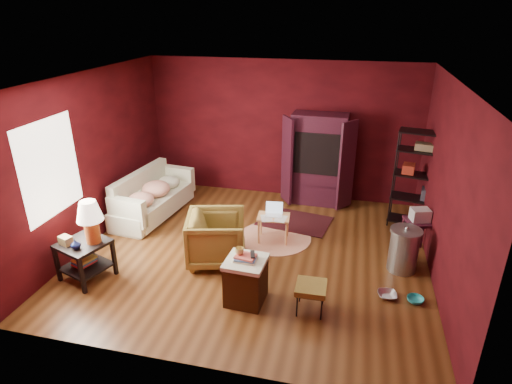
{
  "coord_description": "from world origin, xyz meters",
  "views": [
    {
      "loc": [
        1.43,
        -5.88,
        3.71
      ],
      "look_at": [
        0.0,
        0.2,
        1.0
      ],
      "focal_mm": 30.0,
      "sensor_mm": 36.0,
      "label": 1
    }
  ],
  "objects_px": {
    "sofa": "(150,198)",
    "hamper": "(246,280)",
    "side_table": "(87,233)",
    "armchair": "(216,236)",
    "laptop_desk": "(274,219)",
    "tv_armoire": "(318,158)",
    "wire_shelving": "(420,176)"
  },
  "relations": [
    {
      "from": "sofa",
      "to": "hamper",
      "type": "relative_size",
      "value": 2.5
    },
    {
      "from": "sofa",
      "to": "tv_armoire",
      "type": "distance_m",
      "value": 3.37
    },
    {
      "from": "side_table",
      "to": "hamper",
      "type": "relative_size",
      "value": 1.67
    },
    {
      "from": "hamper",
      "to": "tv_armoire",
      "type": "xyz_separation_m",
      "value": [
        0.59,
        3.49,
        0.62
      ]
    },
    {
      "from": "armchair",
      "to": "wire_shelving",
      "type": "relative_size",
      "value": 0.5
    },
    {
      "from": "sofa",
      "to": "side_table",
      "type": "xyz_separation_m",
      "value": [
        0.09,
        -2.1,
        0.38
      ]
    },
    {
      "from": "armchair",
      "to": "laptop_desk",
      "type": "xyz_separation_m",
      "value": [
        0.74,
        0.84,
        -0.03
      ]
    },
    {
      "from": "armchair",
      "to": "wire_shelving",
      "type": "height_order",
      "value": "wire_shelving"
    },
    {
      "from": "hamper",
      "to": "wire_shelving",
      "type": "relative_size",
      "value": 0.41
    },
    {
      "from": "sofa",
      "to": "wire_shelving",
      "type": "relative_size",
      "value": 1.04
    },
    {
      "from": "side_table",
      "to": "hamper",
      "type": "xyz_separation_m",
      "value": [
        2.35,
        -0.02,
        -0.4
      ]
    },
    {
      "from": "sofa",
      "to": "wire_shelving",
      "type": "xyz_separation_m",
      "value": [
        4.88,
        0.7,
        0.62
      ]
    },
    {
      "from": "sofa",
      "to": "wire_shelving",
      "type": "distance_m",
      "value": 4.97
    },
    {
      "from": "armchair",
      "to": "side_table",
      "type": "xyz_separation_m",
      "value": [
        -1.65,
        -0.85,
        0.3
      ]
    },
    {
      "from": "sofa",
      "to": "wire_shelving",
      "type": "bearing_deg",
      "value": -76.81
    },
    {
      "from": "armchair",
      "to": "sofa",
      "type": "bearing_deg",
      "value": 40.22
    },
    {
      "from": "armchair",
      "to": "tv_armoire",
      "type": "distance_m",
      "value": 2.96
    },
    {
      "from": "laptop_desk",
      "to": "tv_armoire",
      "type": "bearing_deg",
      "value": 67.4
    },
    {
      "from": "tv_armoire",
      "to": "side_table",
      "type": "bearing_deg",
      "value": -128.5
    },
    {
      "from": "armchair",
      "to": "wire_shelving",
      "type": "xyz_separation_m",
      "value": [
        3.14,
        1.95,
        0.54
      ]
    },
    {
      "from": "armchair",
      "to": "laptop_desk",
      "type": "bearing_deg",
      "value": -55.45
    },
    {
      "from": "armchair",
      "to": "tv_armoire",
      "type": "relative_size",
      "value": 0.48
    },
    {
      "from": "sofa",
      "to": "side_table",
      "type": "bearing_deg",
      "value": -172.55
    },
    {
      "from": "armchair",
      "to": "laptop_desk",
      "type": "height_order",
      "value": "armchair"
    },
    {
      "from": "sofa",
      "to": "tv_armoire",
      "type": "xyz_separation_m",
      "value": [
        3.03,
        1.37,
        0.6
      ]
    },
    {
      "from": "side_table",
      "to": "tv_armoire",
      "type": "bearing_deg",
      "value": 49.7
    },
    {
      "from": "armchair",
      "to": "side_table",
      "type": "height_order",
      "value": "side_table"
    },
    {
      "from": "hamper",
      "to": "armchair",
      "type": "bearing_deg",
      "value": 128.66
    },
    {
      "from": "hamper",
      "to": "sofa",
      "type": "bearing_deg",
      "value": 138.97
    },
    {
      "from": "side_table",
      "to": "hamper",
      "type": "height_order",
      "value": "side_table"
    },
    {
      "from": "tv_armoire",
      "to": "wire_shelving",
      "type": "relative_size",
      "value": 1.03
    },
    {
      "from": "side_table",
      "to": "wire_shelving",
      "type": "bearing_deg",
      "value": 30.27
    }
  ]
}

